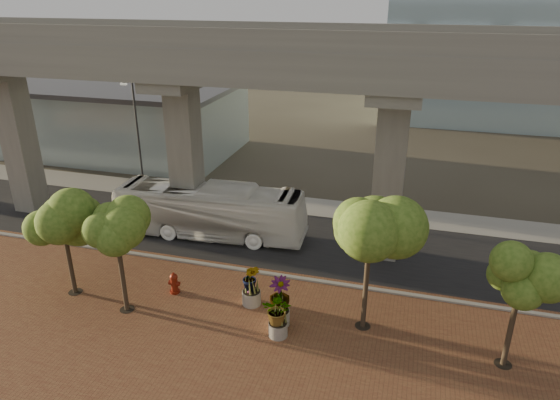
# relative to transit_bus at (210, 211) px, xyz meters

# --- Properties ---
(ground) EXTENTS (160.00, 160.00, 0.00)m
(ground) POSITION_rel_transit_bus_xyz_m (4.43, -1.55, -1.63)
(ground) COLOR #342E26
(ground) RESTS_ON ground
(brick_plaza) EXTENTS (70.00, 13.00, 0.06)m
(brick_plaza) POSITION_rel_transit_bus_xyz_m (4.43, -9.55, -1.60)
(brick_plaza) COLOR brown
(brick_plaza) RESTS_ON ground
(asphalt_road) EXTENTS (90.00, 8.00, 0.04)m
(asphalt_road) POSITION_rel_transit_bus_xyz_m (4.43, 0.45, -1.61)
(asphalt_road) COLOR black
(asphalt_road) RESTS_ON ground
(curb_strip) EXTENTS (70.00, 0.25, 0.16)m
(curb_strip) POSITION_rel_transit_bus_xyz_m (4.43, -3.55, -1.55)
(curb_strip) COLOR gray
(curb_strip) RESTS_ON ground
(far_sidewalk) EXTENTS (90.00, 3.00, 0.06)m
(far_sidewalk) POSITION_rel_transit_bus_xyz_m (4.43, 5.95, -1.60)
(far_sidewalk) COLOR gray
(far_sidewalk) RESTS_ON ground
(transit_viaduct) EXTENTS (72.00, 5.60, 12.40)m
(transit_viaduct) POSITION_rel_transit_bus_xyz_m (4.43, 0.45, 5.66)
(transit_viaduct) COLOR gray
(transit_viaduct) RESTS_ON ground
(station_pavilion) EXTENTS (23.00, 13.00, 6.30)m
(station_pavilion) POSITION_rel_transit_bus_xyz_m (-15.57, 14.45, 1.59)
(station_pavilion) COLOR #A7BBBE
(station_pavilion) RESTS_ON ground
(transit_bus) EXTENTS (11.84, 3.36, 3.26)m
(transit_bus) POSITION_rel_transit_bus_xyz_m (0.00, 0.00, 0.00)
(transit_bus) COLOR white
(transit_bus) RESTS_ON ground
(fire_hydrant) EXTENTS (0.56, 0.51, 1.12)m
(fire_hydrant) POSITION_rel_transit_bus_xyz_m (0.78, -6.45, -1.03)
(fire_hydrant) COLOR maroon
(fire_hydrant) RESTS_ON ground
(planter_front) EXTENTS (1.87, 1.87, 2.06)m
(planter_front) POSITION_rel_transit_bus_xyz_m (6.69, -8.30, -0.32)
(planter_front) COLOR #AAA79A
(planter_front) RESTS_ON ground
(planter_right) EXTENTS (2.23, 2.23, 2.38)m
(planter_right) POSITION_rel_transit_bus_xyz_m (6.53, -7.47, -0.13)
(planter_right) COLOR gray
(planter_right) RESTS_ON ground
(planter_left) EXTENTS (2.00, 2.00, 2.20)m
(planter_left) POSITION_rel_transit_bus_xyz_m (4.80, -6.34, -0.24)
(planter_left) COLOR #A69E96
(planter_left) RESTS_ON ground
(street_tree_far_west) EXTENTS (3.89, 3.89, 6.16)m
(street_tree_far_west) POSITION_rel_transit_bus_xyz_m (-4.05, -7.79, 2.79)
(street_tree_far_west) COLOR #3F3224
(street_tree_far_west) RESTS_ON ground
(street_tree_near_west) EXTENTS (3.13, 3.13, 5.41)m
(street_tree_near_west) POSITION_rel_transit_bus_xyz_m (-0.75, -8.39, 2.40)
(street_tree_near_west) COLOR #3F3224
(street_tree_near_west) RESTS_ON ground
(street_tree_near_east) EXTENTS (3.89, 3.89, 6.91)m
(street_tree_near_east) POSITION_rel_transit_bus_xyz_m (10.19, -6.62, 3.55)
(street_tree_near_east) COLOR #3F3224
(street_tree_near_east) RESTS_ON ground
(street_tree_far_east) EXTENTS (2.98, 2.98, 5.47)m
(street_tree_far_east) POSITION_rel_transit_bus_xyz_m (15.98, -7.57, 2.52)
(street_tree_far_east) COLOR #3F3224
(street_tree_far_east) RESTS_ON ground
(streetlamp_west) EXTENTS (0.42, 1.22, 8.39)m
(streetlamp_west) POSITION_rel_transit_bus_xyz_m (-7.62, 5.06, 3.26)
(streetlamp_west) COLOR #2D2E32
(streetlamp_west) RESTS_ON ground
(streetlamp_east) EXTENTS (0.41, 1.19, 8.19)m
(streetlamp_east) POSITION_rel_transit_bus_xyz_m (11.07, 5.84, 3.15)
(streetlamp_east) COLOR #2C2D31
(streetlamp_east) RESTS_ON ground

